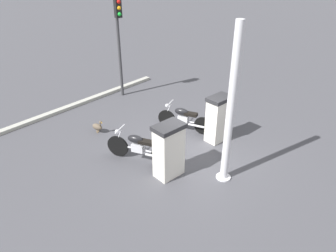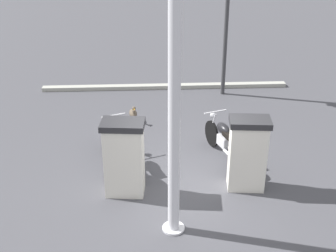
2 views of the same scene
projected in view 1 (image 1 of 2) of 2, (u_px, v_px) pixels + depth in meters
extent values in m
plane|color=#424247|center=(189.00, 153.00, 9.61)|extent=(120.00, 120.00, 0.00)
cube|color=silver|center=(218.00, 121.00, 9.97)|extent=(0.56, 0.77, 1.41)
cube|color=black|center=(213.00, 109.00, 9.98)|extent=(0.09, 0.50, 0.32)
cube|color=#262628|center=(220.00, 99.00, 9.60)|extent=(0.62, 0.85, 0.12)
cylinder|color=black|center=(206.00, 125.00, 10.13)|extent=(0.05, 0.05, 0.92)
cube|color=silver|center=(169.00, 153.00, 8.34)|extent=(0.58, 0.80, 1.45)
cube|color=black|center=(162.00, 139.00, 8.35)|extent=(0.10, 0.52, 0.32)
cube|color=#262628|center=(169.00, 127.00, 7.96)|extent=(0.64, 0.88, 0.12)
cylinder|color=black|center=(155.00, 158.00, 8.50)|extent=(0.05, 0.05, 0.94)
cylinder|color=black|center=(167.00, 118.00, 10.93)|extent=(0.62, 0.23, 0.63)
cylinder|color=black|center=(203.00, 126.00, 10.47)|extent=(0.62, 0.23, 0.63)
cube|color=silver|center=(183.00, 119.00, 10.67)|extent=(0.40, 0.30, 0.24)
cylinder|color=silver|center=(185.00, 121.00, 10.67)|extent=(0.97, 0.34, 0.05)
ellipsoid|color=black|center=(181.00, 112.00, 10.56)|extent=(0.52, 0.35, 0.24)
cube|color=black|center=(191.00, 114.00, 10.45)|extent=(0.48, 0.32, 0.10)
cylinder|color=silver|center=(168.00, 111.00, 10.77)|extent=(0.26, 0.11, 0.57)
cylinder|color=silver|center=(170.00, 103.00, 10.59)|extent=(0.20, 0.55, 0.04)
sphere|color=silver|center=(167.00, 106.00, 10.68)|extent=(0.17, 0.17, 0.14)
cylinder|color=silver|center=(196.00, 126.00, 10.43)|extent=(0.55, 0.23, 0.07)
cylinder|color=black|center=(118.00, 146.00, 9.32)|extent=(0.66, 0.28, 0.68)
cylinder|color=black|center=(163.00, 156.00, 8.88)|extent=(0.66, 0.28, 0.68)
cube|color=silver|center=(138.00, 148.00, 9.07)|extent=(0.41, 0.31, 0.24)
cylinder|color=silver|center=(140.00, 149.00, 9.08)|extent=(1.03, 0.41, 0.05)
ellipsoid|color=black|center=(135.00, 139.00, 8.96)|extent=(0.53, 0.37, 0.24)
cube|color=black|center=(146.00, 142.00, 8.87)|extent=(0.48, 0.34, 0.10)
cylinder|color=silver|center=(118.00, 138.00, 9.17)|extent=(0.26, 0.13, 0.57)
cylinder|color=silver|center=(120.00, 129.00, 8.99)|extent=(0.22, 0.54, 0.04)
sphere|color=silver|center=(117.00, 132.00, 9.07)|extent=(0.18, 0.18, 0.14)
cylinder|color=silver|center=(154.00, 156.00, 8.84)|extent=(0.54, 0.25, 0.07)
ellipsoid|color=brown|center=(97.00, 127.00, 10.60)|extent=(0.42, 0.26, 0.22)
cylinder|color=brown|center=(100.00, 126.00, 10.51)|extent=(0.07, 0.07, 0.16)
sphere|color=brown|center=(100.00, 122.00, 10.42)|extent=(0.11, 0.11, 0.10)
cone|color=orange|center=(102.00, 123.00, 10.39)|extent=(0.07, 0.05, 0.04)
cone|color=brown|center=(93.00, 125.00, 10.67)|extent=(0.09, 0.09, 0.08)
cylinder|color=orange|center=(99.00, 131.00, 10.71)|extent=(0.02, 0.02, 0.11)
cylinder|color=orange|center=(97.00, 132.00, 10.65)|extent=(0.02, 0.02, 0.11)
cylinder|color=#38383A|center=(119.00, 50.00, 12.57)|extent=(0.15, 0.15, 3.95)
cube|color=black|center=(118.00, 8.00, 11.69)|extent=(0.25, 0.28, 0.72)
sphere|color=red|center=(119.00, 2.00, 11.51)|extent=(0.18, 0.18, 0.15)
sphere|color=orange|center=(119.00, 8.00, 11.62)|extent=(0.18, 0.18, 0.15)
sphere|color=green|center=(119.00, 14.00, 11.72)|extent=(0.18, 0.18, 0.15)
cylinder|color=silver|center=(231.00, 109.00, 7.54)|extent=(0.20, 0.20, 4.19)
cylinder|color=silver|center=(223.00, 177.00, 8.55)|extent=(0.40, 0.40, 0.04)
cube|color=#9E9E93|center=(81.00, 103.00, 12.70)|extent=(0.45, 7.66, 0.12)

